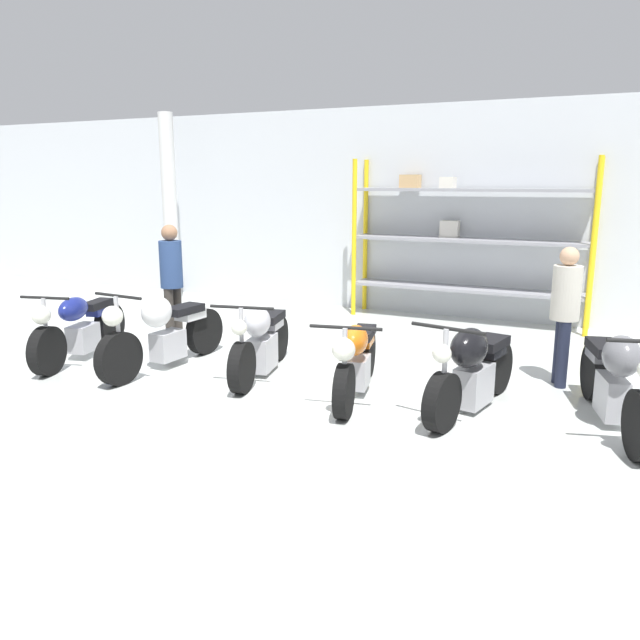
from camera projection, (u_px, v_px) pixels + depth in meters
ground_plane at (306, 385)px, 7.26m from camera, size 30.00×30.00×0.00m
back_wall at (420, 212)px, 10.89m from camera, size 30.00×0.08×3.60m
shelving_rack at (465, 236)px, 10.30m from camera, size 3.90×0.63×2.69m
support_pillar at (170, 209)px, 12.16m from camera, size 0.28×0.28×3.60m
motorcycle_blue at (79, 328)px, 8.25m from camera, size 0.79×2.06×0.97m
motorcycle_white at (163, 332)px, 7.82m from camera, size 0.71×2.17×1.06m
motorcycle_silver at (261, 341)px, 7.58m from camera, size 0.76×1.94×0.99m
motorcycle_orange at (356, 359)px, 6.82m from camera, size 0.75×1.96×0.94m
motorcycle_black at (472, 369)px, 6.38m from camera, size 0.77×1.95×1.01m
motorcycle_grey at (615, 379)px, 5.98m from camera, size 0.85×2.11×1.05m
person_browsing at (171, 275)px, 8.87m from camera, size 0.33×0.33×1.73m
person_near_rack at (565, 306)px, 7.08m from camera, size 0.39×0.39×1.61m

